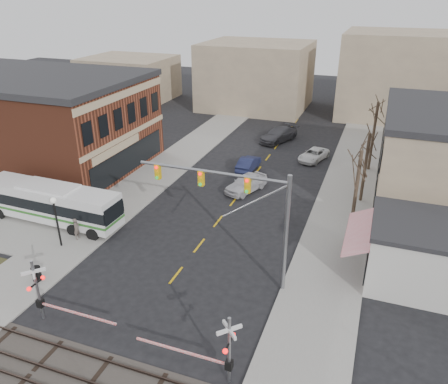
% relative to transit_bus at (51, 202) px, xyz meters
% --- Properties ---
extents(ground, '(160.00, 160.00, 0.00)m').
position_rel_transit_bus_xyz_m(ground, '(12.77, -5.29, -1.77)').
color(ground, black).
rests_on(ground, ground).
extents(sidewalk_west, '(5.00, 60.00, 0.12)m').
position_rel_transit_bus_xyz_m(sidewalk_west, '(3.27, 14.71, -1.71)').
color(sidewalk_west, gray).
rests_on(sidewalk_west, ground).
extents(sidewalk_east, '(5.00, 60.00, 0.12)m').
position_rel_transit_bus_xyz_m(sidewalk_east, '(22.27, 14.71, -1.71)').
color(sidewalk_east, gray).
rests_on(sidewalk_east, ground).
extents(brick_building, '(30.40, 15.40, 9.60)m').
position_rel_transit_bus_xyz_m(brick_building, '(-14.21, 10.71, 3.04)').
color(brick_building, brown).
rests_on(brick_building, ground).
extents(awning_shop, '(9.74, 6.20, 4.30)m').
position_rel_transit_bus_xyz_m(awning_shop, '(28.74, 1.71, 0.39)').
color(awning_shop, beige).
rests_on(awning_shop, ground).
extents(tree_east_a, '(0.28, 0.28, 6.75)m').
position_rel_transit_bus_xyz_m(tree_east_a, '(23.27, 6.71, 1.72)').
color(tree_east_a, '#382B21').
rests_on(tree_east_a, sidewalk_east).
extents(tree_east_b, '(0.28, 0.28, 6.30)m').
position_rel_transit_bus_xyz_m(tree_east_b, '(23.57, 12.71, 1.50)').
color(tree_east_b, '#382B21').
rests_on(tree_east_b, sidewalk_east).
extents(tree_east_c, '(0.28, 0.28, 7.20)m').
position_rel_transit_bus_xyz_m(tree_east_c, '(23.77, 20.71, 1.95)').
color(tree_east_c, '#382B21').
rests_on(tree_east_c, sidewalk_east).
extents(transit_bus, '(12.23, 2.94, 3.13)m').
position_rel_transit_bus_xyz_m(transit_bus, '(0.00, 0.00, 0.00)').
color(transit_bus, silver).
rests_on(transit_bus, ground).
extents(traffic_signal_mast, '(9.80, 0.30, 8.00)m').
position_rel_transit_bus_xyz_m(traffic_signal_mast, '(17.15, -2.27, 3.96)').
color(traffic_signal_mast, gray).
rests_on(traffic_signal_mast, ground).
extents(rr_crossing_west, '(5.60, 1.36, 4.00)m').
position_rel_transit_bus_xyz_m(rr_crossing_west, '(7.71, -9.77, 0.20)').
color(rr_crossing_west, gray).
rests_on(rr_crossing_west, ground).
extents(rr_crossing_east, '(5.60, 1.36, 4.00)m').
position_rel_transit_bus_xyz_m(rr_crossing_east, '(18.64, -10.29, 0.20)').
color(rr_crossing_east, gray).
rests_on(rr_crossing_east, ground).
extents(street_lamp, '(0.44, 0.44, 3.98)m').
position_rel_transit_bus_xyz_m(street_lamp, '(3.14, -3.01, 1.22)').
color(street_lamp, black).
rests_on(street_lamp, sidewalk_west).
extents(trash_bin, '(0.60, 0.60, 0.98)m').
position_rel_transit_bus_xyz_m(trash_bin, '(4.47, -7.03, -1.17)').
color(trash_bin, black).
rests_on(trash_bin, sidewalk_west).
extents(car_a, '(3.55, 5.19, 1.64)m').
position_rel_transit_bus_xyz_m(car_a, '(13.14, 11.23, -0.95)').
color(car_a, '#BDBCC2').
rests_on(car_a, ground).
extents(car_b, '(1.63, 4.40, 1.44)m').
position_rel_transit_bus_xyz_m(car_b, '(11.75, 16.43, -1.05)').
color(car_b, '#171C3B').
rests_on(car_b, ground).
extents(car_c, '(3.32, 4.97, 1.27)m').
position_rel_transit_bus_xyz_m(car_c, '(17.77, 21.63, -1.14)').
color(car_c, silver).
rests_on(car_c, ground).
extents(car_d, '(4.52, 6.29, 1.69)m').
position_rel_transit_bus_xyz_m(car_d, '(12.46, 26.83, -0.93)').
color(car_d, '#3A3A3F').
rests_on(car_d, ground).
extents(pedestrian_near, '(0.49, 0.68, 1.72)m').
position_rel_transit_bus_xyz_m(pedestrian_near, '(3.68, -1.74, -0.79)').
color(pedestrian_near, '#5D504A').
rests_on(pedestrian_near, sidewalk_west).
extents(pedestrian_far, '(0.94, 1.02, 1.69)m').
position_rel_transit_bus_xyz_m(pedestrian_far, '(2.27, 3.02, -0.81)').
color(pedestrian_far, '#2D394F').
rests_on(pedestrian_far, sidewalk_west).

